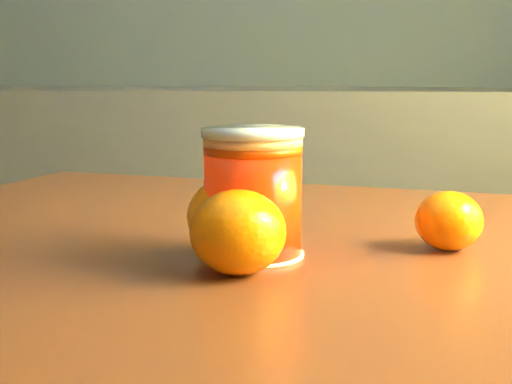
# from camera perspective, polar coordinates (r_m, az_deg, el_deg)

# --- Properties ---
(kitchen_counter) EXTENTS (3.15, 0.60, 0.90)m
(kitchen_counter) POSITION_cam_1_polar(r_m,az_deg,el_deg) (2.22, -13.98, -3.61)
(kitchen_counter) COLOR #48484D
(kitchen_counter) RESTS_ON ground
(table) EXTENTS (1.18, 0.93, 0.80)m
(table) POSITION_cam_1_polar(r_m,az_deg,el_deg) (0.61, 8.65, -14.85)
(table) COLOR brown
(table) RESTS_ON ground
(juice_glass) EXTENTS (0.08, 0.08, 0.10)m
(juice_glass) POSITION_cam_1_polar(r_m,az_deg,el_deg) (0.57, -0.25, -0.13)
(juice_glass) COLOR #FF2805
(juice_glass) RESTS_ON table
(orange_front) EXTENTS (0.09, 0.09, 0.06)m
(orange_front) POSITION_cam_1_polar(r_m,az_deg,el_deg) (0.58, -1.96, -1.96)
(orange_front) COLOR orange
(orange_front) RESTS_ON table
(orange_back) EXTENTS (0.06, 0.06, 0.05)m
(orange_back) POSITION_cam_1_polar(r_m,az_deg,el_deg) (0.62, 15.17, -2.23)
(orange_back) COLOR orange
(orange_back) RESTS_ON table
(orange_extra) EXTENTS (0.09, 0.09, 0.06)m
(orange_extra) POSITION_cam_1_polar(r_m,az_deg,el_deg) (0.53, -1.45, -3.23)
(orange_extra) COLOR orange
(orange_extra) RESTS_ON table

